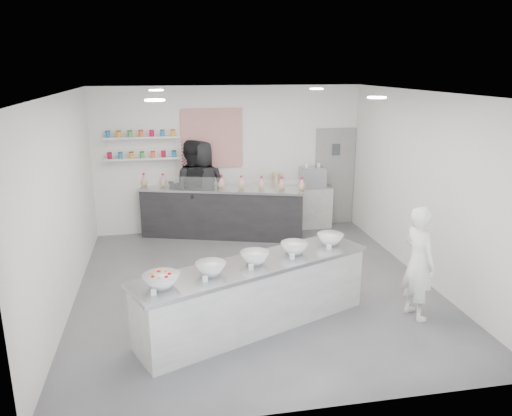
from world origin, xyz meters
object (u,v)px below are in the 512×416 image
(staff_left, at_px, (192,188))
(staff_right, at_px, (203,188))
(espresso_machine, at_px, (312,177))
(prep_counter, at_px, (255,295))
(woman_prep, at_px, (419,263))
(espresso_ledge, at_px, (303,207))
(back_bar, at_px, (222,212))

(staff_left, distance_m, staff_right, 0.23)
(espresso_machine, distance_m, staff_left, 2.55)
(prep_counter, height_order, woman_prep, woman_prep)
(espresso_ledge, height_order, woman_prep, woman_prep)
(espresso_ledge, xyz_separation_m, staff_left, (-2.36, -0.02, 0.53))
(woman_prep, bearing_deg, espresso_machine, -6.25)
(espresso_machine, xyz_separation_m, staff_left, (-2.55, -0.02, -0.12))
(staff_right, bearing_deg, woman_prep, 125.81)
(back_bar, relative_size, staff_right, 1.70)
(prep_counter, relative_size, woman_prep, 2.08)
(woman_prep, xyz_separation_m, staff_left, (-2.82, 4.11, 0.19))
(staff_left, bearing_deg, prep_counter, 105.30)
(woman_prep, bearing_deg, espresso_ledge, -3.61)
(prep_counter, xyz_separation_m, espresso_machine, (1.98, 3.99, 0.66))
(prep_counter, relative_size, staff_left, 1.68)
(woman_prep, bearing_deg, staff_left, 24.45)
(back_bar, distance_m, espresso_machine, 2.07)
(prep_counter, bearing_deg, espresso_machine, 40.59)
(espresso_machine, height_order, staff_right, staff_right)
(staff_left, bearing_deg, espresso_machine, -172.46)
(back_bar, relative_size, woman_prep, 2.07)
(prep_counter, height_order, staff_left, staff_left)
(back_bar, bearing_deg, staff_left, 174.08)
(prep_counter, xyz_separation_m, back_bar, (0.01, 3.72, 0.06))
(woman_prep, distance_m, staff_left, 4.99)
(espresso_machine, xyz_separation_m, staff_right, (-2.32, -0.02, -0.14))
(espresso_machine, bearing_deg, back_bar, -172.21)
(woman_prep, height_order, staff_right, staff_right)
(prep_counter, bearing_deg, woman_prep, -26.51)
(back_bar, height_order, staff_right, staff_right)
(back_bar, height_order, staff_left, staff_left)
(prep_counter, height_order, staff_right, staff_right)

